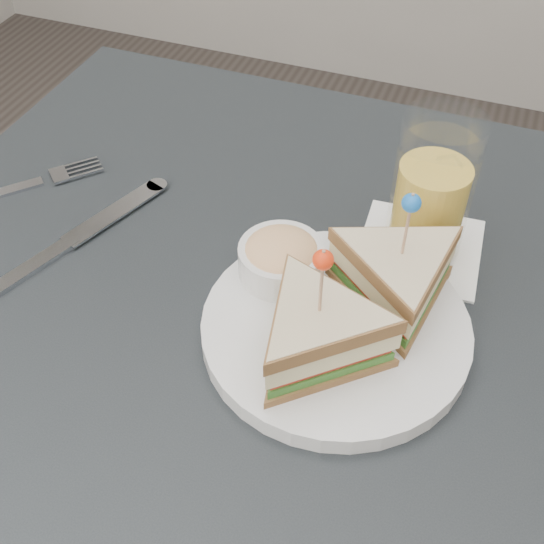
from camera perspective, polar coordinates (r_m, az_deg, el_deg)
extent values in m
cube|color=black|center=(0.64, -1.16, -4.45)|extent=(0.80, 0.80, 0.03)
cylinder|color=black|center=(1.24, -10.09, 0.42)|extent=(0.04, 0.04, 0.72)
cylinder|color=silver|center=(0.61, 5.32, -4.88)|extent=(0.28, 0.28, 0.01)
cylinder|color=silver|center=(0.60, 5.37, -4.32)|extent=(0.28, 0.28, 0.00)
cylinder|color=tan|center=(0.51, 4.13, -1.23)|extent=(0.00, 0.00, 0.07)
sphere|color=red|center=(0.49, 4.30, 1.02)|extent=(0.02, 0.02, 0.02)
cylinder|color=tan|center=(0.57, 11.18, 3.50)|extent=(0.00, 0.00, 0.07)
sphere|color=#185FB5|center=(0.55, 11.59, 5.68)|extent=(0.02, 0.02, 0.02)
cylinder|color=silver|center=(0.63, 0.76, 0.83)|extent=(0.09, 0.09, 0.04)
ellipsoid|color=#E0B772|center=(0.62, 0.77, 1.64)|extent=(0.08, 0.08, 0.03)
cube|color=silver|center=(0.81, -17.37, 7.76)|extent=(0.03, 0.03, 0.00)
cube|color=#B9BCC4|center=(0.71, -19.38, 0.44)|extent=(0.05, 0.10, 0.01)
cube|color=#B9BCC4|center=(0.74, -13.10, 4.83)|extent=(0.06, 0.12, 0.00)
cylinder|color=#B9BCC4|center=(0.77, -9.61, 7.17)|extent=(0.03, 0.03, 0.00)
cube|color=white|center=(0.70, 12.26, 1.96)|extent=(0.13, 0.13, 0.00)
cylinder|color=gold|center=(0.67, 12.94, 5.23)|extent=(0.07, 0.07, 0.09)
cylinder|color=white|center=(0.66, 13.27, 6.79)|extent=(0.08, 0.08, 0.15)
cube|color=white|center=(0.65, 14.53, 8.38)|extent=(0.02, 0.02, 0.02)
cube|color=white|center=(0.64, 12.38, 7.80)|extent=(0.02, 0.02, 0.02)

